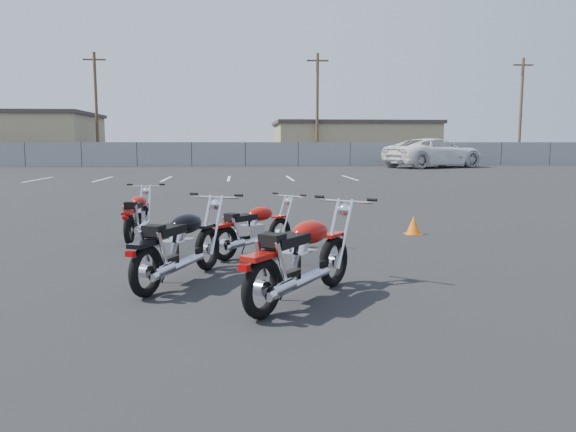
{
  "coord_description": "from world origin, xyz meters",
  "views": [
    {
      "loc": [
        -0.52,
        -7.54,
        1.71
      ],
      "look_at": [
        0.2,
        0.6,
        0.65
      ],
      "focal_mm": 35.0,
      "sensor_mm": 36.0,
      "label": 1
    }
  ],
  "objects": [
    {
      "name": "white_van",
      "position": [
        13.35,
        31.5,
        1.63
      ],
      "size": [
        6.55,
        9.23,
        3.26
      ],
      "primitive_type": "imported",
      "rotation": [
        0.0,
        0.0,
        1.98
      ],
      "color": "white",
      "rests_on": "ground"
    },
    {
      "name": "motorcycle_third_red",
      "position": [
        -0.29,
        1.02,
        0.41
      ],
      "size": [
        1.52,
        1.54,
        0.89
      ],
      "color": "black",
      "rests_on": "ground"
    },
    {
      "name": "motorcycle_front_red",
      "position": [
        -2.35,
        2.7,
        0.42
      ],
      "size": [
        0.73,
        1.9,
        0.93
      ],
      "color": "black",
      "rests_on": "ground"
    },
    {
      "name": "utility_pole_b",
      "position": [
        -12.0,
        40.0,
        4.69
      ],
      "size": [
        1.8,
        0.24,
        9.0
      ],
      "color": "#4A3422",
      "rests_on": "ground"
    },
    {
      "name": "motorcycle_second_black",
      "position": [
        -1.25,
        -0.67,
        0.47
      ],
      "size": [
        1.27,
        2.03,
        1.03
      ],
      "color": "black",
      "rests_on": "ground"
    },
    {
      "name": "parking_line_stripes",
      "position": [
        -2.5,
        20.0,
        0.0
      ],
      "size": [
        15.12,
        4.0,
        0.01
      ],
      "color": "silver",
      "rests_on": "ground"
    },
    {
      "name": "ground",
      "position": [
        0.0,
        0.0,
        0.0
      ],
      "size": [
        120.0,
        120.0,
        0.0
      ],
      "primitive_type": "plane",
      "color": "black",
      "rests_on": "ground"
    },
    {
      "name": "motorcycle_rear_red",
      "position": [
        0.15,
        -1.62,
        0.48
      ],
      "size": [
        1.66,
        1.96,
        1.06
      ],
      "color": "black",
      "rests_on": "ground"
    },
    {
      "name": "training_cone_near",
      "position": [
        2.76,
        2.68,
        0.18
      ],
      "size": [
        0.3,
        0.3,
        0.35
      ],
      "color": "orange",
      "rests_on": "ground"
    },
    {
      "name": "utility_pole_d",
      "position": [
        24.0,
        40.0,
        4.69
      ],
      "size": [
        1.8,
        0.24,
        9.0
      ],
      "color": "#4A3422",
      "rests_on": "ground"
    },
    {
      "name": "chainlink_fence",
      "position": [
        -0.0,
        35.0,
        0.9
      ],
      "size": [
        80.06,
        0.06,
        1.8
      ],
      "color": "slate",
      "rests_on": "ground"
    },
    {
      "name": "utility_pole_c",
      "position": [
        6.0,
        39.0,
        4.69
      ],
      "size": [
        1.8,
        0.24,
        9.0
      ],
      "color": "#4A3422",
      "rests_on": "ground"
    },
    {
      "name": "tan_building_east",
      "position": [
        10.0,
        44.0,
        1.86
      ],
      "size": [
        14.4,
        9.4,
        3.7
      ],
      "color": "#968961",
      "rests_on": "ground"
    }
  ]
}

